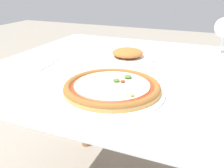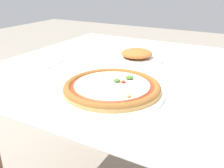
% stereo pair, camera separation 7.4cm
% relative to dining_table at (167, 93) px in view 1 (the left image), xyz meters
% --- Properties ---
extents(dining_table, '(1.38, 0.98, 0.74)m').
position_rel_dining_table_xyz_m(dining_table, '(0.00, 0.00, 0.00)').
color(dining_table, '#997047').
rests_on(dining_table, ground_plane).
extents(pizza_plate, '(0.31, 0.31, 0.04)m').
position_rel_dining_table_xyz_m(pizza_plate, '(-0.12, -0.25, 0.10)').
color(pizza_plate, white).
rests_on(pizza_plate, dining_table).
extents(fork, '(0.04, 0.17, 0.00)m').
position_rel_dining_table_xyz_m(fork, '(-0.46, -0.09, 0.09)').
color(fork, silver).
rests_on(fork, dining_table).
extents(wine_glass_far_left, '(0.09, 0.09, 0.17)m').
position_rel_dining_table_xyz_m(wine_glass_far_left, '(0.17, 0.35, 0.20)').
color(wine_glass_far_left, silver).
rests_on(wine_glass_far_left, dining_table).
extents(side_plate, '(0.23, 0.23, 0.05)m').
position_rel_dining_table_xyz_m(side_plate, '(-0.20, 0.11, 0.10)').
color(side_plate, white).
rests_on(side_plate, dining_table).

